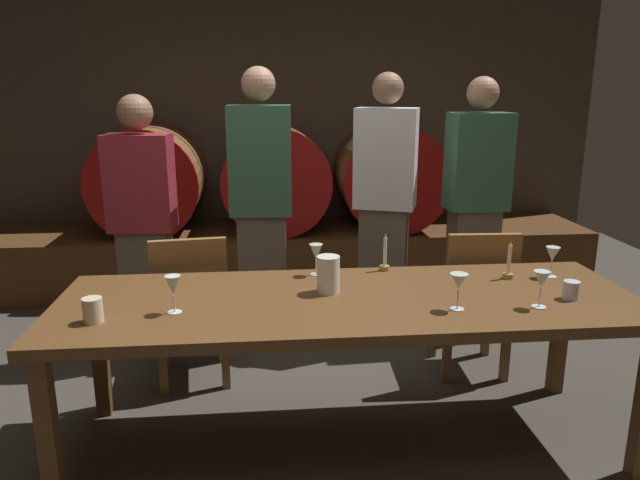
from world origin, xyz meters
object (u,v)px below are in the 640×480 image
object	(u,v)px
wine_glass_left	(316,253)
wine_barrel_right	(389,176)
wine_barrel_left	(150,180)
pitcher	(328,274)
candle_left	(385,260)
wine_glass_far_left	(173,287)
guest_far_left	(144,227)
guest_center_left	(261,209)
wine_glass_center	(459,282)
guest_center_right	(385,208)
cup_left	(93,310)
chair_left	(191,303)
chair_right	(475,296)
wine_barrel_center	(276,178)
candle_right	(508,268)
dining_table	(349,311)
guest_far_right	(475,209)
wine_glass_far_right	(553,255)

from	to	relation	value
wine_glass_left	wine_barrel_right	bearing A→B (deg)	68.81
wine_barrel_left	pitcher	bearing A→B (deg)	-62.52
wine_barrel_left	pitcher	distance (m)	2.63
candle_left	wine_glass_left	xyz separation A→B (m)	(-0.36, -0.04, 0.06)
wine_barrel_left	wine_glass_far_left	world-z (taller)	wine_barrel_left
guest_far_left	guest_center_left	bearing A→B (deg)	-171.86
wine_barrel_left	wine_glass_center	world-z (taller)	wine_barrel_left
guest_center_right	cup_left	xyz separation A→B (m)	(-1.47, -1.39, -0.11)
wine_glass_far_left	wine_glass_left	distance (m)	0.78
chair_left	chair_right	size ratio (longest dim) A/B	1.00
wine_barrel_center	wine_glass_left	size ratio (longest dim) A/B	5.45
candle_right	wine_glass_center	world-z (taller)	candle_right
wine_barrel_right	wine_glass_center	distance (m)	2.61
wine_barrel_left	guest_far_left	xyz separation A→B (m)	(0.20, -1.31, -0.09)
dining_table	guest_far_right	xyz separation A→B (m)	(1.00, 1.19, 0.21)
chair_right	pitcher	distance (m)	1.11
wine_barrel_center	guest_far_left	xyz separation A→B (m)	(-0.83, -1.31, -0.09)
wine_barrel_left	wine_barrel_right	size ratio (longest dim) A/B	1.00
wine_glass_center	wine_barrel_center	bearing A→B (deg)	105.16
pitcher	cup_left	size ratio (longest dim) A/B	1.69
chair_left	cup_left	distance (m)	0.94
wine_glass_left	cup_left	xyz separation A→B (m)	(-0.94, -0.53, -0.06)
chair_right	candle_left	world-z (taller)	candle_left
chair_right	dining_table	bearing A→B (deg)	39.50
chair_left	guest_far_left	distance (m)	0.64
chair_right	cup_left	size ratio (longest dim) A/B	8.65
dining_table	cup_left	size ratio (longest dim) A/B	25.59
guest_far_right	wine_glass_far_left	size ratio (longest dim) A/B	10.62
wine_barrel_center	pitcher	xyz separation A→B (m)	(0.18, -2.33, -0.09)
guest_center_right	candle_right	world-z (taller)	guest_center_right
wine_barrel_right	wine_glass_left	size ratio (longest dim) A/B	5.45
wine_barrel_left	guest_far_right	size ratio (longest dim) A/B	0.51
wine_barrel_left	wine_barrel_right	distance (m)	1.98
guest_center_left	candle_right	world-z (taller)	guest_center_left
candle_right	guest_far_right	bearing A→B (deg)	79.58
chair_right	guest_center_right	xyz separation A→B (m)	(-0.42, 0.58, 0.40)
wine_barrel_right	wine_glass_center	bearing A→B (deg)	-95.45
wine_barrel_left	wine_glass_left	bearing A→B (deg)	-60.31
dining_table	guest_center_left	distance (m)	1.25
wine_glass_left	cup_left	world-z (taller)	wine_glass_left
guest_center_left	guest_center_right	xyz separation A→B (m)	(0.79, 0.04, -0.02)
wine_barrel_center	wine_glass_far_right	bearing A→B (deg)	-59.42
guest_far_left	wine_glass_far_right	bearing A→B (deg)	159.92
wine_glass_far_left	cup_left	size ratio (longest dim) A/B	1.59
wine_barrel_right	chair_right	bearing A→B (deg)	-85.58
wine_barrel_left	candle_right	bearing A→B (deg)	-46.33
wine_barrel_center	guest_center_left	bearing A→B (deg)	-95.46
guest_center_right	wine_glass_left	world-z (taller)	guest_center_right
guest_center_left	cup_left	size ratio (longest dim) A/B	17.41
candle_left	candle_right	xyz separation A→B (m)	(0.58, -0.19, -0.00)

